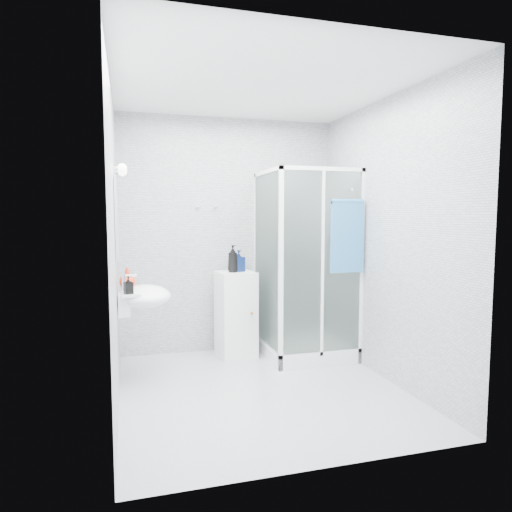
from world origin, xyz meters
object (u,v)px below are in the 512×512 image
object	(u,v)px
hand_towel	(347,234)
shampoo_bottle_b	(239,261)
wall_basin	(142,297)
shower_enclosure	(301,317)
storage_cabinet	(236,314)
soap_dispenser_orange	(127,278)
soap_dispenser_black	(128,285)
shampoo_bottle_a	(233,259)

from	to	relation	value
hand_towel	shampoo_bottle_b	xyz separation A→B (m)	(-0.94, 0.66, -0.30)
wall_basin	shampoo_bottle_b	bearing A→B (deg)	29.14
hand_towel	shower_enclosure	bearing A→B (deg)	128.60
wall_basin	hand_towel	distance (m)	2.05
wall_basin	hand_towel	xyz separation A→B (m)	(1.98, -0.09, 0.55)
storage_cabinet	soap_dispenser_orange	bearing A→B (deg)	-164.95
hand_towel	soap_dispenser_black	world-z (taller)	hand_towel
wall_basin	soap_dispenser_black	distance (m)	0.26
shower_enclosure	soap_dispenser_black	xyz separation A→B (m)	(-1.77, -0.51, 0.49)
shampoo_bottle_a	soap_dispenser_orange	size ratio (longest dim) A/B	1.56
storage_cabinet	soap_dispenser_orange	world-z (taller)	soap_dispenser_orange
storage_cabinet	soap_dispenser_black	size ratio (longest dim) A/B	6.22
hand_towel	soap_dispenser_black	distance (m)	2.13
wall_basin	storage_cabinet	bearing A→B (deg)	29.23
hand_towel	shampoo_bottle_a	xyz separation A→B (m)	(-1.02, 0.62, -0.27)
shampoo_bottle_a	shampoo_bottle_b	bearing A→B (deg)	27.85
shampoo_bottle_b	soap_dispenser_black	xyz separation A→B (m)	(-1.15, -0.77, -0.10)
soap_dispenser_black	hand_towel	bearing A→B (deg)	2.87
shower_enclosure	shampoo_bottle_b	size ratio (longest dim) A/B	8.66
hand_towel	soap_dispenser_orange	distance (m)	2.15
shampoo_bottle_a	soap_dispenser_orange	distance (m)	1.16
shampoo_bottle_b	shampoo_bottle_a	bearing A→B (deg)	-152.15
soap_dispenser_black	soap_dispenser_orange	bearing A→B (deg)	91.32
storage_cabinet	soap_dispenser_black	bearing A→B (deg)	-151.94
shampoo_bottle_a	soap_dispenser_black	distance (m)	1.31
shampoo_bottle_a	shampoo_bottle_b	world-z (taller)	shampoo_bottle_a
wall_basin	soap_dispenser_orange	xyz separation A→B (m)	(-0.12, 0.13, 0.16)
shower_enclosure	wall_basin	xyz separation A→B (m)	(-1.66, -0.32, 0.35)
soap_dispenser_orange	soap_dispenser_black	size ratio (longest dim) A/B	1.25
wall_basin	storage_cabinet	size ratio (longest dim) A/B	0.61
wall_basin	shampoo_bottle_a	xyz separation A→B (m)	(0.96, 0.54, 0.27)
shampoo_bottle_b	soap_dispenser_black	distance (m)	1.39
storage_cabinet	soap_dispenser_orange	size ratio (longest dim) A/B	4.97
shampoo_bottle_b	soap_dispenser_black	size ratio (longest dim) A/B	1.55
storage_cabinet	shampoo_bottle_b	xyz separation A→B (m)	(0.04, 0.02, 0.58)
shampoo_bottle_a	soap_dispenser_orange	bearing A→B (deg)	-159.43
soap_dispenser_orange	soap_dispenser_black	xyz separation A→B (m)	(0.01, -0.32, -0.02)
storage_cabinet	shampoo_bottle_a	size ratio (longest dim) A/B	3.18
hand_towel	wall_basin	bearing A→B (deg)	177.54
soap_dispenser_orange	hand_towel	bearing A→B (deg)	-5.86
shower_enclosure	hand_towel	size ratio (longest dim) A/B	2.75
wall_basin	soap_dispenser_black	size ratio (longest dim) A/B	3.77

